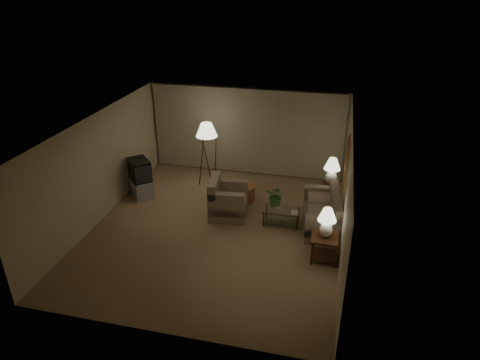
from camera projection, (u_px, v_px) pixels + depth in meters
The scene contains 16 objects.
ground at pixel (216, 228), 10.61m from camera, with size 7.00×7.00×0.00m, color #856549.
room_shell at pixel (232, 141), 11.16m from camera, with size 6.04×7.02×2.72m.
sofa at pixel (321, 214), 10.53m from camera, with size 1.84×1.19×0.74m.
armchair at pixel (228, 201), 11.02m from camera, with size 1.20×1.16×0.82m.
side_table_near at pixel (324, 244), 9.30m from camera, with size 0.59×0.59×0.60m.
side_table_far at pixel (330, 191), 11.58m from camera, with size 0.46×0.39×0.60m.
table_lamp_near at pixel (327, 220), 9.04m from camera, with size 0.40×0.40×0.69m.
table_lamp_far at pixel (332, 169), 11.29m from camera, with size 0.43×0.43×0.75m.
coffee_table at pixel (281, 215), 10.68m from camera, with size 0.97×0.53×0.41m.
tv_cabinet at pixel (141, 187), 12.08m from camera, with size 0.90×0.92×0.50m, color #A7A7AA.
crt_tv at pixel (139, 170), 11.84m from camera, with size 0.83×0.84×0.59m, color black.
floor_lamp at pixel (207, 153), 12.44m from camera, with size 0.61×0.61×1.89m.
ottoman at pixel (243, 193), 11.86m from camera, with size 0.65×0.65×0.43m, color #A35737.
vase at pixel (276, 206), 10.62m from camera, with size 0.14×0.14×0.14m, color white.
flowers at pixel (276, 194), 10.47m from camera, with size 0.48×0.42×0.54m, color #418038.
book at pixel (291, 213), 10.48m from camera, with size 0.17×0.24×0.02m, color olive.
Camera 1 is at (2.63, -8.63, 5.75)m, focal length 32.00 mm.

